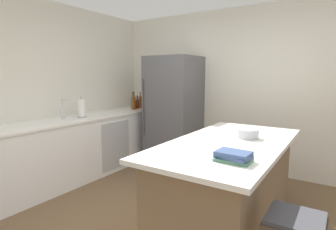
{
  "coord_description": "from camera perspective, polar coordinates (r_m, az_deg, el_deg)",
  "views": [
    {
      "loc": [
        1.22,
        -2.04,
        1.53
      ],
      "look_at": [
        -0.77,
        1.0,
        1.0
      ],
      "focal_mm": 28.72,
      "sensor_mm": 36.0,
      "label": 1
    }
  ],
  "objects": [
    {
      "name": "whiskey_bottle",
      "position": [
        4.98,
        -7.36,
        2.66
      ],
      "size": [
        0.08,
        0.08,
        0.32
      ],
      "color": "brown",
      "rests_on": "counter_run_left"
    },
    {
      "name": "sink_faucet",
      "position": [
        4.11,
        -21.41,
        1.33
      ],
      "size": [
        0.15,
        0.05,
        0.3
      ],
      "color": "silver",
      "rests_on": "counter_run_left"
    },
    {
      "name": "syrup_bottle",
      "position": [
        5.15,
        -6.51,
        2.47
      ],
      "size": [
        0.06,
        0.06,
        0.24
      ],
      "color": "#5B3319",
      "rests_on": "counter_run_left"
    },
    {
      "name": "counter_run_left",
      "position": [
        4.35,
        -17.58,
        -6.35
      ],
      "size": [
        0.68,
        3.04,
        0.92
      ],
      "color": "white",
      "rests_on": "ground_plane"
    },
    {
      "name": "wall_left",
      "position": [
        4.2,
        -27.69,
        4.22
      ],
      "size": [
        0.1,
        6.0,
        2.6
      ],
      "primitive_type": "cube",
      "color": "silver",
      "rests_on": "ground_plane"
    },
    {
      "name": "refrigerator",
      "position": [
        4.6,
        1.23,
        0.75
      ],
      "size": [
        0.8,
        0.78,
        1.85
      ],
      "color": "#56565B",
      "rests_on": "ground_plane"
    },
    {
      "name": "kitchen_island",
      "position": [
        2.81,
        12.54,
        -14.37
      ],
      "size": [
        0.99,
        1.99,
        0.9
      ],
      "color": "#7A6047",
      "rests_on": "ground_plane"
    },
    {
      "name": "wall_rear",
      "position": [
        4.47,
        17.45,
        4.97
      ],
      "size": [
        6.0,
        0.1,
        2.6
      ],
      "primitive_type": "cube",
      "color": "silver",
      "rests_on": "ground_plane"
    },
    {
      "name": "hot_sauce_bottle",
      "position": [
        5.09,
        -7.05,
        2.21
      ],
      "size": [
        0.06,
        0.06,
        0.2
      ],
      "color": "red",
      "rests_on": "counter_run_left"
    },
    {
      "name": "mixing_bowl",
      "position": [
        2.85,
        16.55,
        -3.79
      ],
      "size": [
        0.22,
        0.22,
        0.09
      ],
      "color": "#B2B5BA",
      "rests_on": "kitchen_island"
    },
    {
      "name": "vinegar_bottle",
      "position": [
        5.23,
        -5.91,
        2.83
      ],
      "size": [
        0.06,
        0.06,
        0.31
      ],
      "color": "#994C23",
      "rests_on": "counter_run_left"
    },
    {
      "name": "cookbook_stack",
      "position": [
        2.07,
        13.7,
        -8.53
      ],
      "size": [
        0.27,
        0.2,
        0.08
      ],
      "color": "#4C7F60",
      "rests_on": "kitchen_island"
    },
    {
      "name": "paper_towel_roll",
      "position": [
        4.22,
        -17.86,
        1.35
      ],
      "size": [
        0.14,
        0.14,
        0.31
      ],
      "color": "gray",
      "rests_on": "counter_run_left"
    }
  ]
}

